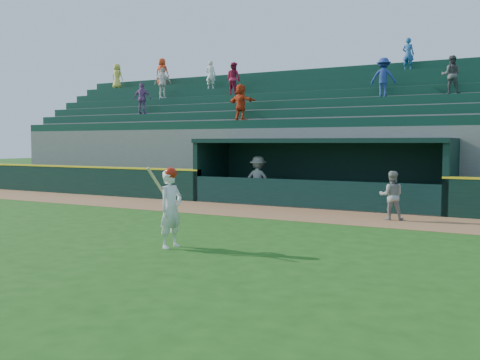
% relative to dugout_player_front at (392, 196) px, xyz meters
% --- Properties ---
extents(ground, '(120.00, 120.00, 0.00)m').
position_rel_dugout_player_front_xyz_m(ground, '(-3.28, -5.04, -0.73)').
color(ground, '#1D4B12').
rests_on(ground, ground).
extents(warning_track, '(40.00, 3.00, 0.01)m').
position_rel_dugout_player_front_xyz_m(warning_track, '(-3.28, -0.14, -0.73)').
color(warning_track, '#8F5F39').
rests_on(warning_track, ground).
extents(field_wall_left, '(15.50, 0.30, 1.20)m').
position_rel_dugout_player_front_xyz_m(field_wall_left, '(-15.53, 1.51, -0.13)').
color(field_wall_left, black).
rests_on(field_wall_left, ground).
extents(wall_stripe_left, '(15.50, 0.32, 0.06)m').
position_rel_dugout_player_front_xyz_m(wall_stripe_left, '(-15.53, 1.51, 0.50)').
color(wall_stripe_left, yellow).
rests_on(wall_stripe_left, field_wall_left).
extents(dugout_player_front, '(0.83, 0.72, 1.47)m').
position_rel_dugout_player_front_xyz_m(dugout_player_front, '(0.00, 0.00, 0.00)').
color(dugout_player_front, gray).
rests_on(dugout_player_front, ground).
extents(dugout_player_inside, '(1.22, 0.78, 1.79)m').
position_rel_dugout_player_front_xyz_m(dugout_player_inside, '(-5.52, 2.15, 0.16)').
color(dugout_player_inside, '#9A9A95').
rests_on(dugout_player_inside, ground).
extents(dugout, '(9.40, 2.80, 2.46)m').
position_rel_dugout_player_front_xyz_m(dugout, '(-3.28, 2.97, 0.62)').
color(dugout, '#63635E').
rests_on(dugout, ground).
extents(stands, '(34.50, 6.33, 7.47)m').
position_rel_dugout_player_front_xyz_m(stands, '(-3.29, 7.53, 1.67)').
color(stands, slate).
rests_on(stands, ground).
extents(batter_at_plate, '(0.58, 0.78, 1.79)m').
position_rel_dugout_player_front_xyz_m(batter_at_plate, '(-3.30, -6.58, 0.16)').
color(batter_at_plate, white).
rests_on(batter_at_plate, ground).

